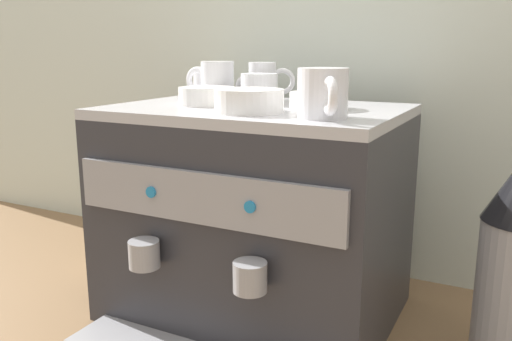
{
  "coord_description": "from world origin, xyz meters",
  "views": [
    {
      "loc": [
        0.48,
        -0.94,
        0.55
      ],
      "look_at": [
        0.0,
        0.0,
        0.3
      ],
      "focal_mm": 37.58,
      "sensor_mm": 36.0,
      "label": 1
    }
  ],
  "objects_px": {
    "ceramic_bowl_0": "(318,101)",
    "ceramic_bowl_2": "(249,101)",
    "ceramic_cup_1": "(264,81)",
    "ceramic_cup_0": "(216,81)",
    "ceramic_cup_4": "(258,88)",
    "ceramic_bowl_1": "(207,96)",
    "milk_pitcher": "(113,250)",
    "espresso_machine": "(255,213)",
    "ceramic_cup_3": "(208,82)",
    "ceramic_cup_2": "(323,93)"
  },
  "relations": [
    {
      "from": "ceramic_bowl_1",
      "to": "ceramic_cup_4",
      "type": "bearing_deg",
      "value": 43.08
    },
    {
      "from": "espresso_machine",
      "to": "ceramic_cup_0",
      "type": "xyz_separation_m",
      "value": [
        -0.14,
        0.09,
        0.26
      ]
    },
    {
      "from": "milk_pitcher",
      "to": "ceramic_bowl_1",
      "type": "bearing_deg",
      "value": -5.43
    },
    {
      "from": "ceramic_cup_1",
      "to": "ceramic_cup_2",
      "type": "distance_m",
      "value": 0.33
    },
    {
      "from": "ceramic_cup_3",
      "to": "ceramic_bowl_0",
      "type": "distance_m",
      "value": 0.34
    },
    {
      "from": "espresso_machine",
      "to": "ceramic_cup_2",
      "type": "bearing_deg",
      "value": -30.9
    },
    {
      "from": "ceramic_cup_2",
      "to": "milk_pitcher",
      "type": "height_order",
      "value": "ceramic_cup_2"
    },
    {
      "from": "ceramic_cup_0",
      "to": "ceramic_cup_3",
      "type": "bearing_deg",
      "value": 134.01
    },
    {
      "from": "ceramic_cup_4",
      "to": "milk_pitcher",
      "type": "height_order",
      "value": "ceramic_cup_4"
    },
    {
      "from": "ceramic_bowl_2",
      "to": "milk_pitcher",
      "type": "bearing_deg",
      "value": 166.58
    },
    {
      "from": "ceramic_cup_1",
      "to": "ceramic_bowl_1",
      "type": "bearing_deg",
      "value": -110.42
    },
    {
      "from": "espresso_machine",
      "to": "ceramic_bowl_1",
      "type": "distance_m",
      "value": 0.26
    },
    {
      "from": "ceramic_cup_2",
      "to": "ceramic_cup_4",
      "type": "bearing_deg",
      "value": 140.41
    },
    {
      "from": "ceramic_bowl_1",
      "to": "ceramic_bowl_2",
      "type": "distance_m",
      "value": 0.16
    },
    {
      "from": "ceramic_cup_0",
      "to": "ceramic_cup_4",
      "type": "relative_size",
      "value": 1.08
    },
    {
      "from": "ceramic_cup_1",
      "to": "ceramic_bowl_1",
      "type": "height_order",
      "value": "ceramic_cup_1"
    },
    {
      "from": "ceramic_cup_2",
      "to": "ceramic_bowl_0",
      "type": "bearing_deg",
      "value": 113.82
    },
    {
      "from": "ceramic_cup_1",
      "to": "ceramic_cup_3",
      "type": "xyz_separation_m",
      "value": [
        -0.15,
        0.0,
        -0.01
      ]
    },
    {
      "from": "ceramic_cup_1",
      "to": "ceramic_cup_4",
      "type": "relative_size",
      "value": 0.9
    },
    {
      "from": "ceramic_cup_1",
      "to": "ceramic_bowl_0",
      "type": "xyz_separation_m",
      "value": [
        0.17,
        -0.12,
        -0.03
      ]
    },
    {
      "from": "espresso_machine",
      "to": "ceramic_cup_1",
      "type": "bearing_deg",
      "value": 108.95
    },
    {
      "from": "ceramic_cup_2",
      "to": "ceramic_bowl_1",
      "type": "height_order",
      "value": "ceramic_cup_2"
    },
    {
      "from": "ceramic_cup_4",
      "to": "milk_pitcher",
      "type": "relative_size",
      "value": 0.97
    },
    {
      "from": "ceramic_cup_3",
      "to": "espresso_machine",
      "type": "bearing_deg",
      "value": -35.86
    },
    {
      "from": "espresso_machine",
      "to": "ceramic_cup_4",
      "type": "height_order",
      "value": "ceramic_cup_4"
    },
    {
      "from": "ceramic_cup_4",
      "to": "ceramic_bowl_2",
      "type": "distance_m",
      "value": 0.16
    },
    {
      "from": "ceramic_bowl_0",
      "to": "ceramic_bowl_1",
      "type": "distance_m",
      "value": 0.23
    },
    {
      "from": "ceramic_cup_2",
      "to": "ceramic_bowl_2",
      "type": "xyz_separation_m",
      "value": [
        -0.15,
        0.02,
        -0.02
      ]
    },
    {
      "from": "ceramic_cup_0",
      "to": "espresso_machine",
      "type": "bearing_deg",
      "value": -31.14
    },
    {
      "from": "ceramic_cup_2",
      "to": "ceramic_bowl_0",
      "type": "xyz_separation_m",
      "value": [
        -0.06,
        0.13,
        -0.03
      ]
    },
    {
      "from": "ceramic_cup_3",
      "to": "ceramic_cup_2",
      "type": "bearing_deg",
      "value": -33.55
    },
    {
      "from": "ceramic_bowl_0",
      "to": "milk_pitcher",
      "type": "bearing_deg",
      "value": -179.57
    },
    {
      "from": "ceramic_cup_4",
      "to": "milk_pitcher",
      "type": "bearing_deg",
      "value": -173.39
    },
    {
      "from": "ceramic_cup_1",
      "to": "milk_pitcher",
      "type": "relative_size",
      "value": 0.88
    },
    {
      "from": "ceramic_cup_1",
      "to": "ceramic_bowl_0",
      "type": "relative_size",
      "value": 0.9
    },
    {
      "from": "ceramic_bowl_0",
      "to": "ceramic_bowl_2",
      "type": "distance_m",
      "value": 0.14
    },
    {
      "from": "ceramic_cup_2",
      "to": "ceramic_bowl_2",
      "type": "height_order",
      "value": "ceramic_cup_2"
    },
    {
      "from": "espresso_machine",
      "to": "ceramic_cup_0",
      "type": "distance_m",
      "value": 0.31
    },
    {
      "from": "ceramic_cup_3",
      "to": "ceramic_bowl_0",
      "type": "height_order",
      "value": "ceramic_cup_3"
    },
    {
      "from": "ceramic_cup_4",
      "to": "ceramic_bowl_2",
      "type": "relative_size",
      "value": 0.87
    },
    {
      "from": "ceramic_cup_4",
      "to": "ceramic_bowl_0",
      "type": "bearing_deg",
      "value": -15.26
    },
    {
      "from": "ceramic_cup_3",
      "to": "ceramic_cup_0",
      "type": "bearing_deg",
      "value": -45.99
    },
    {
      "from": "ceramic_bowl_2",
      "to": "milk_pitcher",
      "type": "relative_size",
      "value": 1.12
    },
    {
      "from": "ceramic_cup_0",
      "to": "ceramic_bowl_1",
      "type": "bearing_deg",
      "value": -68.47
    },
    {
      "from": "espresso_machine",
      "to": "ceramic_cup_4",
      "type": "relative_size",
      "value": 5.19
    },
    {
      "from": "ceramic_cup_2",
      "to": "milk_pitcher",
      "type": "distance_m",
      "value": 0.73
    },
    {
      "from": "ceramic_cup_3",
      "to": "ceramic_bowl_1",
      "type": "height_order",
      "value": "ceramic_cup_3"
    },
    {
      "from": "ceramic_cup_0",
      "to": "ceramic_bowl_1",
      "type": "distance_m",
      "value": 0.11
    },
    {
      "from": "ceramic_bowl_2",
      "to": "espresso_machine",
      "type": "bearing_deg",
      "value": 111.02
    },
    {
      "from": "milk_pitcher",
      "to": "ceramic_bowl_2",
      "type": "bearing_deg",
      "value": -13.42
    }
  ]
}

